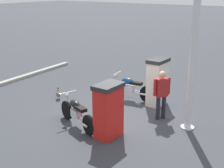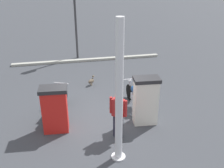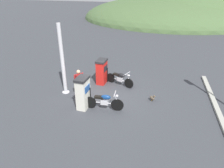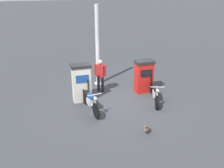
# 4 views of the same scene
# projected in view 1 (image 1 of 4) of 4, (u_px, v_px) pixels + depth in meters

# --- Properties ---
(ground_plane) EXTENTS (120.00, 120.00, 0.00)m
(ground_plane) POSITION_uv_depth(u_px,v_px,m) (120.00, 114.00, 10.10)
(ground_plane) COLOR #383A3F
(fuel_pump_near) EXTENTS (0.59, 0.85, 1.65)m
(fuel_pump_near) POSITION_uv_depth(u_px,v_px,m) (157.00, 82.00, 10.69)
(fuel_pump_near) COLOR silver
(fuel_pump_near) RESTS_ON ground
(fuel_pump_far) EXTENTS (0.61, 0.87, 1.53)m
(fuel_pump_far) POSITION_uv_depth(u_px,v_px,m) (108.00, 110.00, 8.40)
(fuel_pump_far) COLOR red
(fuel_pump_far) RESTS_ON ground
(motorcycle_near_pump) EXTENTS (1.99, 0.56, 0.95)m
(motorcycle_near_pump) POSITION_uv_depth(u_px,v_px,m) (130.00, 87.00, 11.28)
(motorcycle_near_pump) COLOR black
(motorcycle_near_pump) RESTS_ON ground
(motorcycle_far_pump) EXTENTS (1.84, 0.87, 0.94)m
(motorcycle_far_pump) POSITION_uv_depth(u_px,v_px,m) (76.00, 112.00, 9.11)
(motorcycle_far_pump) COLOR black
(motorcycle_far_pump) RESTS_ON ground
(attendant_person) EXTENTS (0.40, 0.52, 1.56)m
(attendant_person) POSITION_uv_depth(u_px,v_px,m) (162.00, 92.00, 9.50)
(attendant_person) COLOR #1E1E2D
(attendant_person) RESTS_ON ground
(wandering_duck) EXTENTS (0.36, 0.36, 0.42)m
(wandering_duck) POSITION_uv_depth(u_px,v_px,m) (58.00, 94.00, 11.42)
(wandering_duck) COLOR brown
(wandering_duck) RESTS_ON ground
(canopy_support_pole) EXTENTS (0.40, 0.40, 3.89)m
(canopy_support_pole) POSITION_uv_depth(u_px,v_px,m) (192.00, 67.00, 8.57)
(canopy_support_pole) COLOR silver
(canopy_support_pole) RESTS_ON ground
(road_edge_kerb) EXTENTS (0.63, 8.09, 0.12)m
(road_edge_kerb) POSITION_uv_depth(u_px,v_px,m) (6.00, 82.00, 13.24)
(road_edge_kerb) COLOR #9E9E93
(road_edge_kerb) RESTS_ON ground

